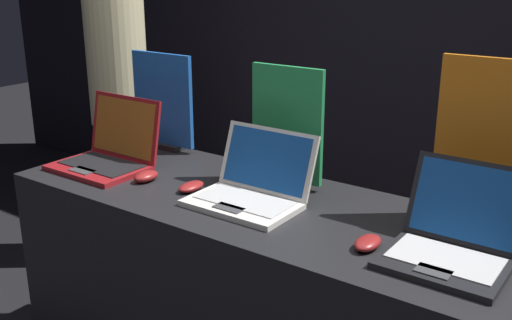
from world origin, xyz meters
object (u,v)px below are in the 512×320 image
object	(u,v)px
promo_stand_front	(163,104)
promo_stand_back	(489,148)
laptop_front	(109,152)
mouse_front	(146,176)
mouse_back	(368,243)
laptop_back	(452,239)
mouse_middle	(191,187)
person_bystander	(120,110)
laptop_middle	(252,187)
promo_stand_middle	(287,130)

from	to	relation	value
promo_stand_front	promo_stand_back	xyz separation A→B (m)	(1.42, -0.04, 0.05)
laptop_front	mouse_front	size ratio (longest dim) A/B	3.46
mouse_back	laptop_back	bearing A→B (deg)	19.39
mouse_middle	person_bystander	size ratio (longest dim) A/B	0.07
mouse_back	mouse_front	bearing A→B (deg)	178.04
person_bystander	laptop_front	bearing A→B (deg)	-44.63
mouse_front	mouse_middle	bearing A→B (deg)	6.48
promo_stand_back	laptop_front	bearing A→B (deg)	-168.47
promo_stand_front	mouse_back	size ratio (longest dim) A/B	3.74
laptop_back	mouse_back	world-z (taller)	laptop_back
mouse_front	promo_stand_front	world-z (taller)	promo_stand_front
laptop_middle	promo_stand_front	bearing A→B (deg)	156.99
laptop_middle	mouse_middle	distance (m)	0.26
laptop_front	promo_stand_middle	bearing A→B (deg)	19.08
laptop_middle	person_bystander	bearing A→B (deg)	154.12
laptop_front	laptop_middle	xyz separation A→B (m)	(0.71, 0.02, -0.01)
mouse_front	mouse_back	bearing A→B (deg)	-1.96
laptop_middle	mouse_back	bearing A→B (deg)	-11.08
mouse_front	laptop_middle	bearing A→B (deg)	7.78
promo_stand_middle	mouse_middle	bearing A→B (deg)	-133.97
promo_stand_front	laptop_middle	world-z (taller)	promo_stand_front
promo_stand_front	laptop_back	bearing A→B (deg)	-12.70
promo_stand_back	mouse_middle	bearing A→B (deg)	-162.42
mouse_middle	mouse_back	xyz separation A→B (m)	(0.74, -0.06, 0.00)
mouse_back	person_bystander	size ratio (longest dim) A/B	0.07
laptop_back	laptop_middle	bearing A→B (deg)	178.55
mouse_middle	mouse_back	distance (m)	0.74
mouse_front	person_bystander	distance (m)	1.25
promo_stand_front	mouse_back	world-z (taller)	promo_stand_front
laptop_front	promo_stand_front	xyz separation A→B (m)	(0.00, 0.33, 0.14)
laptop_middle	mouse_back	size ratio (longest dim) A/B	3.29
promo_stand_front	promo_stand_middle	xyz separation A→B (m)	(0.71, -0.08, 0.01)
laptop_front	mouse_back	xyz separation A→B (m)	(1.20, -0.07, -0.05)
mouse_front	laptop_back	distance (m)	1.17
laptop_middle	promo_stand_middle	world-z (taller)	promo_stand_middle
promo_stand_front	promo_stand_middle	world-z (taller)	promo_stand_middle
laptop_front	promo_stand_middle	world-z (taller)	promo_stand_middle
mouse_front	promo_stand_middle	distance (m)	0.58
laptop_middle	mouse_back	world-z (taller)	laptop_middle
promo_stand_front	laptop_middle	bearing A→B (deg)	-23.01
promo_stand_front	laptop_back	xyz separation A→B (m)	(1.42, -0.32, -0.15)
promo_stand_middle	laptop_back	xyz separation A→B (m)	(0.71, -0.24, -0.16)
mouse_middle	promo_stand_middle	bearing A→B (deg)	46.03
laptop_back	promo_stand_back	world-z (taller)	promo_stand_back
mouse_back	promo_stand_back	xyz separation A→B (m)	(0.22, 0.36, 0.24)
laptop_middle	promo_stand_back	bearing A→B (deg)	20.49
mouse_middle	laptop_back	xyz separation A→B (m)	(0.96, 0.02, 0.04)
promo_stand_middle	laptop_front	bearing A→B (deg)	-160.92
promo_stand_middle	person_bystander	size ratio (longest dim) A/B	0.26
laptop_back	person_bystander	xyz separation A→B (m)	(-2.16, 0.72, -0.06)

